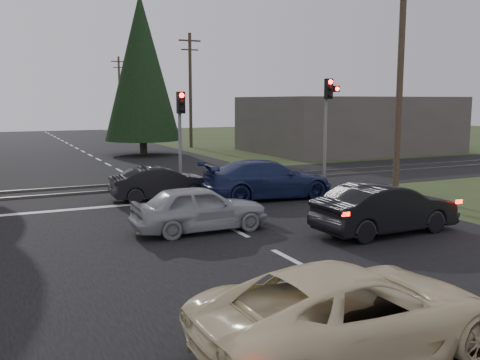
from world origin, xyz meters
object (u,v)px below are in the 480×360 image
utility_pole_near (400,75)px  dark_hatchback (386,209)px  traffic_signal_center (181,123)px  dark_car_far (162,183)px  silver_car (200,208)px  blue_sedan (268,179)px  traffic_signal_right (328,110)px  utility_pole_mid (190,88)px  cream_coupe (352,311)px  utility_pole_far (120,92)px

utility_pole_near → dark_hatchback: size_ratio=2.08×
utility_pole_near → dark_hatchback: 8.00m
traffic_signal_center → dark_car_far: 3.24m
utility_pole_near → silver_car: (-9.44, -2.52, -4.06)m
traffic_signal_center → dark_hatchback: (2.72, -9.68, -2.09)m
dark_hatchback → blue_sedan: blue_sedan is taller
traffic_signal_center → silver_car: (-1.94, -7.20, -2.14)m
traffic_signal_right → traffic_signal_center: size_ratio=1.15×
traffic_signal_center → silver_car: traffic_signal_center is taller
traffic_signal_right → dark_hatchback: size_ratio=1.09×
traffic_signal_right → utility_pole_mid: (0.95, 20.53, 1.41)m
utility_pole_mid → silver_car: (-9.44, -26.52, -4.06)m
traffic_signal_right → blue_sedan: size_ratio=0.92×
cream_coupe → blue_sedan: 12.80m
blue_sedan → traffic_signal_right: bearing=-57.0°
cream_coupe → dark_hatchback: dark_hatchback is taller
utility_pole_near → blue_sedan: bearing=166.8°
traffic_signal_center → utility_pole_near: 9.05m
utility_pole_mid → dark_car_far: (-8.95, -21.23, -4.09)m
utility_pole_mid → blue_sedan: bearing=-102.9°
cream_coupe → utility_pole_near: bearing=-45.2°
utility_pole_near → cream_coupe: bearing=-133.8°
dark_hatchback → blue_sedan: (-0.44, 6.22, 0.03)m
dark_hatchback → silver_car: 5.28m
traffic_signal_right → utility_pole_far: (0.95, 45.53, 1.41)m
traffic_signal_right → utility_pole_mid: 20.60m
traffic_signal_right → utility_pole_near: size_ratio=0.52×
traffic_signal_right → utility_pole_near: 3.87m
utility_pole_mid → blue_sedan: 23.70m
utility_pole_mid → utility_pole_far: same height
dark_hatchback → silver_car: size_ratio=1.10×
utility_pole_mid → utility_pole_far: (0.00, 25.00, 0.00)m
utility_pole_mid → dark_car_far: 23.40m
traffic_signal_right → cream_coupe: 17.01m
utility_pole_mid → cream_coupe: bearing=-106.4°
traffic_signal_right → dark_car_far: traffic_signal_right is taller
blue_sedan → traffic_signal_center: bearing=38.6°
traffic_signal_right → silver_car: size_ratio=1.20×
traffic_signal_right → dark_hatchback: bearing=-114.3°
utility_pole_near → utility_pole_far: (0.00, 49.00, 0.00)m
blue_sedan → dark_car_far: bearing=72.6°
traffic_signal_right → silver_car: traffic_signal_right is taller
silver_car → blue_sedan: 5.64m
traffic_signal_center → cream_coupe: (-2.65, -15.26, -2.13)m
utility_pole_far → utility_pole_near: bearing=-90.0°
utility_pole_near → utility_pole_far: 49.00m
traffic_signal_right → dark_car_far: size_ratio=1.23×
blue_sedan → dark_car_far: blue_sedan is taller
silver_car → dark_car_far: silver_car is taller
utility_pole_near → dark_hatchback: bearing=-133.7°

